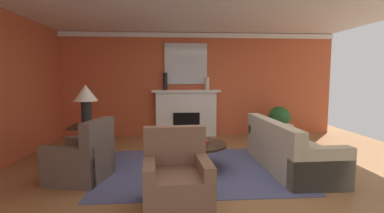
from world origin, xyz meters
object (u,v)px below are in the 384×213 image
at_px(vase_mantel_right, 207,84).
at_px(potted_plant, 279,120).
at_px(sofa, 288,152).
at_px(coffee_table, 197,150).
at_px(armchair_near_window, 82,161).
at_px(armchair_facing_fireplace, 177,182).
at_px(fireplace, 186,114).
at_px(mantel_mirror, 186,64).
at_px(side_table, 87,141).
at_px(table_lamp, 86,97).
at_px(vase_mantel_left, 165,81).

bearing_deg(vase_mantel_right, potted_plant, -12.97).
relative_size(sofa, coffee_table, 2.12).
height_order(armchair_near_window, armchair_facing_fireplace, same).
bearing_deg(fireplace, mantel_mirror, 90.00).
relative_size(mantel_mirror, sofa, 0.53).
bearing_deg(mantel_mirror, side_table, -129.85).
relative_size(armchair_near_window, armchair_facing_fireplace, 1.01).
bearing_deg(mantel_mirror, table_lamp, -129.85).
bearing_deg(vase_mantel_left, armchair_facing_fireplace, -86.92).
xyz_separation_m(mantel_mirror, vase_mantel_left, (-0.55, -0.17, -0.46)).
height_order(sofa, armchair_facing_fireplace, armchair_facing_fireplace).
height_order(mantel_mirror, armchair_facing_fireplace, mantel_mirror).
bearing_deg(fireplace, table_lamp, -131.35).
xyz_separation_m(coffee_table, side_table, (-2.00, 0.54, 0.06)).
relative_size(fireplace, coffee_table, 1.80).
xyz_separation_m(table_lamp, potted_plant, (4.33, 1.75, -0.73)).
bearing_deg(table_lamp, fireplace, 48.65).
xyz_separation_m(armchair_near_window, vase_mantel_left, (1.22, 3.10, 1.17)).
distance_m(coffee_table, vase_mantel_right, 2.96).
distance_m(armchair_facing_fireplace, table_lamp, 2.68).
xyz_separation_m(coffee_table, potted_plant, (2.32, 2.29, 0.16)).
bearing_deg(armchair_near_window, sofa, 4.85).
distance_m(armchair_near_window, side_table, 0.96).
bearing_deg(armchair_facing_fireplace, fireplace, 85.45).
relative_size(table_lamp, potted_plant, 0.90).
distance_m(sofa, table_lamp, 3.74).
bearing_deg(armchair_facing_fireplace, table_lamp, 130.15).
relative_size(side_table, vase_mantel_right, 2.08).
height_order(side_table, vase_mantel_right, vase_mantel_right).
distance_m(fireplace, sofa, 3.30).
relative_size(coffee_table, vase_mantel_left, 2.20).
height_order(coffee_table, table_lamp, table_lamp).
bearing_deg(armchair_near_window, mantel_mirror, 61.62).
bearing_deg(fireplace, vase_mantel_right, -5.16).
height_order(fireplace, vase_mantel_right, vase_mantel_right).
distance_m(armchair_facing_fireplace, coffee_table, 1.43).
height_order(armchair_facing_fireplace, potted_plant, armchair_facing_fireplace).
relative_size(mantel_mirror, table_lamp, 1.51).
xyz_separation_m(armchair_near_window, potted_plant, (4.14, 2.68, 0.19)).
bearing_deg(coffee_table, mantel_mirror, 91.01).
relative_size(fireplace, sofa, 0.85).
distance_m(armchair_near_window, vase_mantel_left, 3.53).
height_order(sofa, table_lamp, table_lamp).
bearing_deg(potted_plant, armchair_facing_fireplace, -126.36).
xyz_separation_m(fireplace, vase_mantel_right, (0.55, -0.05, 0.83)).
distance_m(sofa, armchair_near_window, 3.40).
xyz_separation_m(mantel_mirror, armchair_facing_fireplace, (-0.33, -4.26, -1.63)).
xyz_separation_m(sofa, vase_mantel_left, (-2.16, 2.82, 1.17)).
bearing_deg(armchair_near_window, vase_mantel_left, 68.56).
height_order(sofa, armchair_near_window, armchair_near_window).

